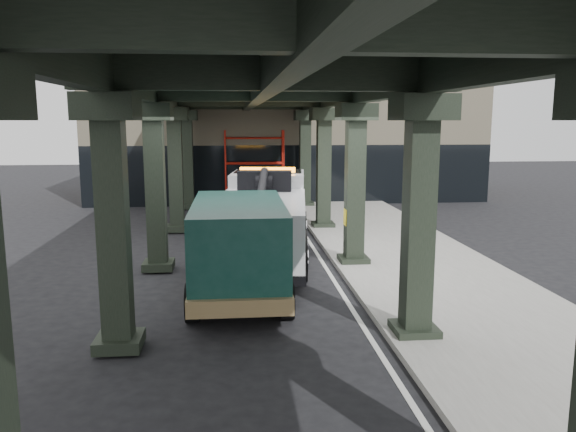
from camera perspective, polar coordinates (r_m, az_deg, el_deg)
ground at (r=15.51m, az=-1.29°, el=-7.19°), size 90.00×90.00×0.00m
sidewalk at (r=18.25m, az=12.51°, el=-4.58°), size 5.00×40.00×0.15m
lane_stripe at (r=17.61m, az=3.77°, el=-5.12°), size 0.12×38.00×0.01m
viaduct at (r=16.84m, az=-3.27°, el=12.94°), size 7.40×32.00×6.40m
building at (r=34.94m, az=-0.49°, el=8.87°), size 22.00×10.00×8.00m
scaffolding at (r=29.56m, az=-3.44°, el=5.03°), size 3.08×0.88×4.00m
tow_truck at (r=18.14m, az=-2.43°, el=0.05°), size 3.60×9.40×3.01m
towed_van at (r=14.57m, az=-5.03°, el=-2.89°), size 2.50×6.15×2.49m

